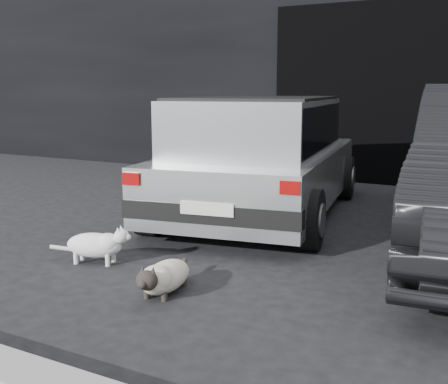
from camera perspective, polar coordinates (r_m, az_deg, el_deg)
The scene contains 6 objects.
ground at distance 5.13m, azimuth -2.32°, elevation -5.11°, with size 80.00×80.00×0.00m, color black.
building_facade at distance 10.41m, azimuth 20.87°, elevation 15.98°, with size 34.00×4.00×5.00m, color black.
garage_opening at distance 8.36m, azimuth 18.33°, elevation 9.40°, with size 4.00×0.10×2.60m, color black.
silver_hatchback at distance 6.09m, azimuth 3.75°, elevation 4.11°, with size 2.20×3.72×1.29m.
cat_siamese at distance 3.85m, azimuth -6.26°, elevation -8.61°, with size 0.33×0.77×0.27m.
cat_white at distance 4.60m, azimuth -12.69°, elevation -5.21°, with size 0.65×0.35×0.32m.
Camera 1 is at (2.57, -4.23, 1.37)m, focal length 45.00 mm.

